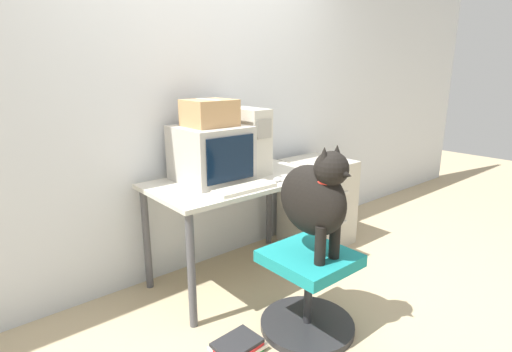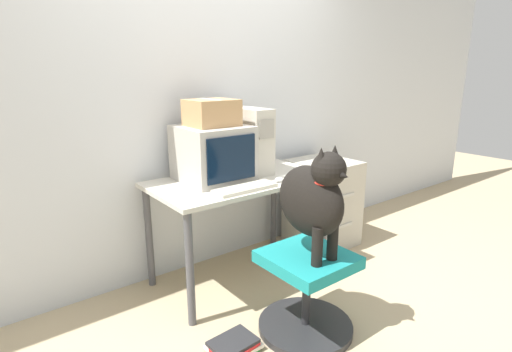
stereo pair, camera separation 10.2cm
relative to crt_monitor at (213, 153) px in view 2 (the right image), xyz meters
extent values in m
plane|color=tan|center=(0.16, -0.44, -0.96)|extent=(12.00, 12.00, 0.00)
cube|color=silver|center=(0.16, 0.33, 0.34)|extent=(8.00, 0.05, 2.60)
cube|color=beige|center=(0.16, -0.09, -0.20)|extent=(1.26, 0.70, 0.03)
cylinder|color=#4C4C51|center=(-0.42, -0.39, -0.59)|extent=(0.05, 0.05, 0.74)
cylinder|color=#4C4C51|center=(0.74, -0.39, -0.59)|extent=(0.05, 0.05, 0.74)
cylinder|color=#4C4C51|center=(-0.42, 0.21, -0.59)|extent=(0.05, 0.05, 0.74)
cylinder|color=#4C4C51|center=(0.74, 0.21, -0.59)|extent=(0.05, 0.05, 0.74)
cube|color=#B7B2A8|center=(0.00, 0.00, 0.00)|extent=(0.45, 0.45, 0.38)
cube|color=black|center=(0.00, -0.23, 0.00)|extent=(0.37, 0.01, 0.30)
cube|color=beige|center=(0.34, 0.04, 0.05)|extent=(0.17, 0.41, 0.48)
cube|color=#9E998E|center=(0.34, -0.17, 0.16)|extent=(0.13, 0.01, 0.13)
cube|color=beige|center=(0.03, -0.34, -0.18)|extent=(0.43, 0.14, 0.02)
cube|color=beige|center=(0.03, -0.34, -0.16)|extent=(0.40, 0.12, 0.00)
ellipsoid|color=silver|center=(0.32, -0.33, -0.17)|extent=(0.07, 0.04, 0.04)
cylinder|color=#262628|center=(0.10, -0.85, -0.94)|extent=(0.57, 0.57, 0.04)
cylinder|color=#262628|center=(0.10, -0.85, -0.73)|extent=(0.05, 0.05, 0.39)
cube|color=teal|center=(0.10, -0.85, -0.50)|extent=(0.46, 0.47, 0.07)
ellipsoid|color=black|center=(0.10, -0.85, -0.14)|extent=(0.22, 0.45, 0.40)
cylinder|color=black|center=(0.04, -0.97, -0.35)|extent=(0.06, 0.06, 0.22)
cylinder|color=black|center=(0.16, -0.97, -0.35)|extent=(0.06, 0.06, 0.22)
sphere|color=black|center=(0.10, -0.97, 0.06)|extent=(0.19, 0.19, 0.19)
cone|color=black|center=(0.10, -1.06, 0.05)|extent=(0.08, 0.09, 0.08)
cone|color=black|center=(0.05, -0.96, 0.14)|extent=(0.07, 0.07, 0.08)
cone|color=black|center=(0.15, -0.96, 0.14)|extent=(0.07, 0.07, 0.08)
torus|color=red|center=(0.10, -0.95, -0.01)|extent=(0.13, 0.13, 0.02)
cube|color=#B7B2A3|center=(1.10, -0.03, -0.58)|extent=(0.50, 0.53, 0.76)
cube|color=beige|center=(1.10, -0.30, -0.45)|extent=(0.17, 0.01, 0.02)
cube|color=beige|center=(1.10, -0.30, -0.72)|extent=(0.17, 0.01, 0.02)
cube|color=tan|center=(0.00, 0.00, 0.28)|extent=(0.32, 0.28, 0.18)
cube|color=beige|center=(0.00, 0.00, 0.37)|extent=(0.04, 0.27, 0.00)
cube|color=#2D8C47|center=(-0.37, -0.76, -0.95)|extent=(0.26, 0.22, 0.02)
cube|color=silver|center=(-0.36, -0.75, -0.93)|extent=(0.28, 0.20, 0.02)
cube|color=red|center=(-0.37, -0.77, -0.91)|extent=(0.26, 0.20, 0.02)
cube|color=#262628|center=(-0.37, -0.76, -0.89)|extent=(0.26, 0.20, 0.02)
camera|label=1|loc=(-1.50, -2.26, 0.57)|focal=28.00mm
camera|label=2|loc=(-1.42, -2.32, 0.57)|focal=28.00mm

